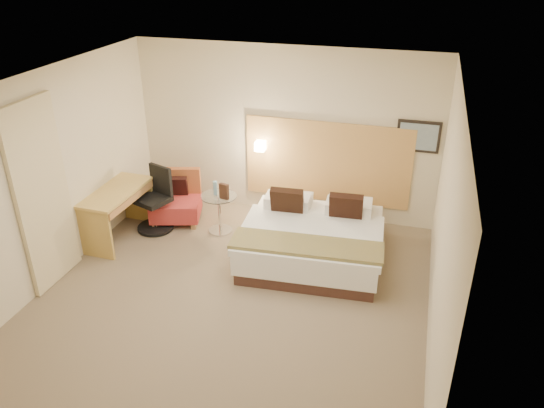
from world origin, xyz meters
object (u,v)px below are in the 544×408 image
(bed, at_px, (313,238))
(desk_chair, at_px, (156,204))
(lounge_chair, at_px, (176,201))
(side_table, at_px, (220,211))
(desk, at_px, (117,201))

(bed, relative_size, desk_chair, 2.05)
(lounge_chair, xyz_separation_m, side_table, (0.81, -0.18, 0.02))
(desk, bearing_deg, lounge_chair, 54.72)
(side_table, xyz_separation_m, desk, (-1.36, -0.60, 0.28))
(bed, height_order, side_table, bed)
(bed, distance_m, desk, 2.91)
(side_table, bearing_deg, desk, -156.15)
(side_table, relative_size, desk, 0.51)
(bed, distance_m, desk_chair, 2.51)
(lounge_chair, bearing_deg, side_table, -12.29)
(desk_chair, bearing_deg, bed, -3.53)
(lounge_chair, distance_m, desk, 1.00)
(bed, relative_size, side_table, 3.12)
(desk, bearing_deg, side_table, 23.85)
(desk, height_order, desk_chair, desk_chair)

